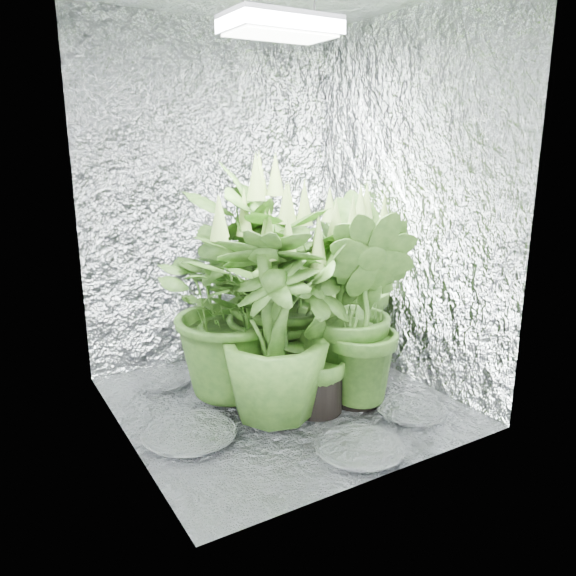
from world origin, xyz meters
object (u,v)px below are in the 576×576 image
Objects in this scene: plant_c at (349,281)px; circulation_fan at (357,346)px; plant_f at (317,327)px; plant_g at (359,310)px; plant_e at (283,291)px; plant_d at (274,326)px; plant_b at (256,273)px; grow_lamp at (280,26)px; plant_a at (237,301)px.

plant_c reaches higher than circulation_fan.
plant_g is at bearing -4.34° from plant_f.
plant_e is at bearing 89.81° from plant_f.
plant_c is at bearing 41.04° from plant_f.
plant_b is at bearing 70.09° from plant_d.
grow_lamp is at bearing -101.16° from plant_b.
grow_lamp is 1.39m from plant_f.
circulation_fan is at bearing 52.35° from plant_g.
plant_d is at bearing 173.67° from plant_g.
circulation_fan is at bearing -3.26° from plant_a.
plant_e is at bearing -166.70° from plant_c.
plant_d is (0.03, -0.34, -0.04)m from plant_a.
plant_f is at bearing -56.11° from plant_a.
plant_e is 0.36m from plant_f.
plant_f is (-0.54, -0.47, -0.06)m from plant_c.
plant_g reaches higher than circulation_fan.
plant_d is at bearing -130.93° from grow_lamp.
circulation_fan is at bearing -0.82° from plant_e.
plant_a is 0.46m from plant_f.
plant_g is at bearing -56.44° from plant_e.
plant_g is (0.24, -0.36, -0.05)m from plant_e.
plant_c is (0.55, -0.14, -0.09)m from plant_b.
plant_c is 0.57m from plant_g.
plant_b is 3.87× the size of circulation_fan.
plant_a is 1.12× the size of plant_f.
plant_a is 0.95× the size of plant_e.
grow_lamp is 0.49× the size of plant_d.
plant_g reaches higher than plant_d.
plant_f is 0.25m from plant_g.
plant_b is 0.63m from plant_f.
grow_lamp is 0.51× the size of plant_f.
grow_lamp is 0.43× the size of plant_e.
plant_g is at bearing -67.62° from plant_b.
plant_c is 0.55m from plant_e.
plant_b is 1.20× the size of plant_g.
plant_f reaches higher than circulation_fan.
plant_e is at bearing -8.09° from plant_a.
plant_d is at bearing -150.41° from plant_c.
plant_b is at bearing 91.77° from plant_f.
grow_lamp reaches higher than plant_a.
plant_a is 0.34m from plant_b.
plant_b is at bearing 78.84° from grow_lamp.
plant_d is 0.89× the size of plant_e.
plant_c is (0.64, 0.29, -1.32)m from grow_lamp.
grow_lamp is 0.46× the size of plant_g.
grow_lamp reaches higher than circulation_fan.
plant_d is (-0.21, -0.57, -0.12)m from plant_b.
plant_g is (0.47, -0.05, 0.02)m from plant_d.
plant_a is 1.01× the size of plant_g.
plant_g is (0.49, -0.39, -0.02)m from plant_a.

